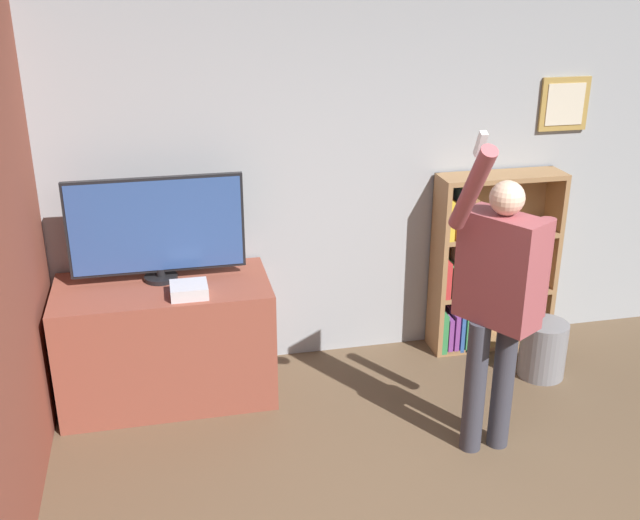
# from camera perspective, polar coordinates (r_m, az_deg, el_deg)

# --- Properties ---
(wall_back) EXTENTS (6.33, 0.09, 2.70)m
(wall_back) POSITION_cam_1_polar(r_m,az_deg,el_deg) (5.39, 2.89, 6.25)
(wall_back) COLOR #9EA3A8
(wall_back) RESTS_ON ground_plane
(tv_ledge) EXTENTS (1.40, 0.71, 0.83)m
(tv_ledge) POSITION_cam_1_polar(r_m,az_deg,el_deg) (5.18, -11.62, -6.07)
(tv_ledge) COLOR brown
(tv_ledge) RESTS_ON ground_plane
(television) EXTENTS (1.13, 0.22, 0.70)m
(television) POSITION_cam_1_polar(r_m,az_deg,el_deg) (4.95, -12.33, 2.40)
(television) COLOR black
(television) RESTS_ON tv_ledge
(game_console) EXTENTS (0.23, 0.22, 0.08)m
(game_console) POSITION_cam_1_polar(r_m,az_deg,el_deg) (4.80, -9.95, -2.26)
(game_console) COLOR silver
(game_console) RESTS_ON tv_ledge
(bookshelf) EXTENTS (0.94, 0.28, 1.37)m
(bookshelf) POSITION_cam_1_polar(r_m,az_deg,el_deg) (5.76, 12.15, -0.45)
(bookshelf) COLOR #997047
(bookshelf) RESTS_ON ground_plane
(person) EXTENTS (0.62, 0.59, 2.03)m
(person) POSITION_cam_1_polar(r_m,az_deg,el_deg) (4.38, 13.43, -2.48)
(person) COLOR #383842
(person) RESTS_ON ground_plane
(waste_bin) EXTENTS (0.33, 0.33, 0.42)m
(waste_bin) POSITION_cam_1_polar(r_m,az_deg,el_deg) (5.63, 16.61, -6.53)
(waste_bin) COLOR gray
(waste_bin) RESTS_ON ground_plane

